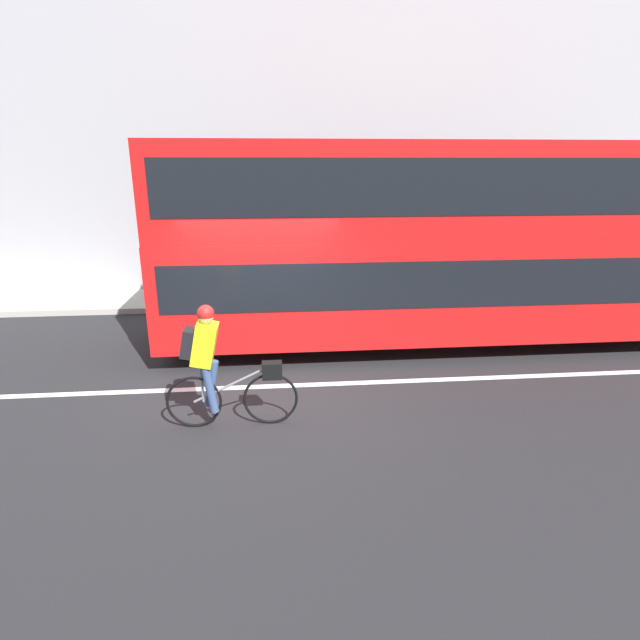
# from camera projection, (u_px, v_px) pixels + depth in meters

# --- Properties ---
(ground_plane) EXTENTS (80.00, 80.00, 0.00)m
(ground_plane) POSITION_uv_depth(u_px,v_px,m) (262.00, 392.00, 7.58)
(ground_plane) COLOR #232326
(road_center_line) EXTENTS (50.00, 0.14, 0.01)m
(road_center_line) POSITION_uv_depth(u_px,v_px,m) (262.00, 387.00, 7.76)
(road_center_line) COLOR silver
(road_center_line) RESTS_ON ground_plane
(sidewalk_curb) EXTENTS (60.00, 1.95, 0.13)m
(sidewalk_curb) POSITION_uv_depth(u_px,v_px,m) (266.00, 297.00, 12.66)
(sidewalk_curb) COLOR #A8A399
(sidewalk_curb) RESTS_ON ground_plane
(building_facade) EXTENTS (60.00, 0.30, 8.02)m
(building_facade) POSITION_uv_depth(u_px,v_px,m) (261.00, 135.00, 12.54)
(building_facade) COLOR #9E9EA3
(building_facade) RESTS_ON ground_plane
(bus) EXTENTS (10.16, 2.45, 3.67)m
(bus) POSITION_uv_depth(u_px,v_px,m) (440.00, 236.00, 9.15)
(bus) COLOR black
(bus) RESTS_ON ground_plane
(cyclist_on_bike) EXTENTS (1.71, 0.32, 1.67)m
(cyclist_on_bike) POSITION_uv_depth(u_px,v_px,m) (216.00, 363.00, 6.35)
(cyclist_on_bike) COLOR black
(cyclist_on_bike) RESTS_ON ground_plane
(trash_bin) EXTENTS (0.53, 0.53, 1.00)m
(trash_bin) POSITION_uv_depth(u_px,v_px,m) (513.00, 271.00, 12.96)
(trash_bin) COLOR #194C23
(trash_bin) RESTS_ON sidewalk_curb
(street_sign_post) EXTENTS (0.36, 0.09, 2.50)m
(street_sign_post) POSITION_uv_depth(u_px,v_px,m) (234.00, 241.00, 12.06)
(street_sign_post) COLOR #59595B
(street_sign_post) RESTS_ON sidewalk_curb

